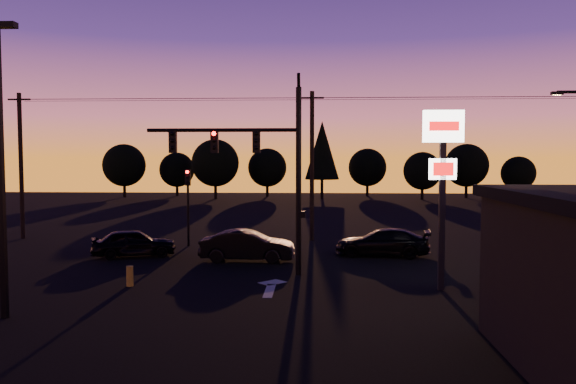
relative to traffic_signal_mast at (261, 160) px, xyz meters
name	(u,v)px	position (x,y,z in m)	size (l,w,h in m)	color
ground	(253,297)	(0.10, -3.99, -4.94)	(120.00, 120.00, 0.00)	black
lane_arrow	(271,287)	(0.60, -2.33, -4.93)	(1.20, 3.10, 0.01)	beige
traffic_signal_mast	(261,160)	(0.00, 0.00, 0.00)	(6.79, 0.52, 8.58)	black
secondary_signal	(188,196)	(-4.90, 7.49, -2.07)	(0.30, 0.31, 4.35)	black
parking_lot_light	(0,150)	(-7.40, -6.99, 0.33)	(1.25, 0.30, 9.14)	black
pylon_sign	(443,161)	(7.10, -2.49, -0.02)	(1.50, 0.28, 6.80)	black
utility_pole_0	(21,165)	(-15.90, 10.01, -0.34)	(1.40, 0.26, 9.00)	black
utility_pole_1	(312,165)	(2.10, 10.01, -0.34)	(1.40, 0.26, 9.00)	black
power_wires	(312,98)	(2.10, 10.01, 3.63)	(36.00, 1.22, 0.07)	black
bollard	(130,276)	(-4.93, -2.50, -4.54)	(0.27, 0.27, 0.80)	gold
tree_0	(124,165)	(-21.90, 46.01, -0.88)	(5.36, 5.36, 6.74)	black
tree_1	(177,170)	(-15.90, 49.01, -1.50)	(4.54, 4.54, 5.71)	black
tree_2	(215,163)	(-9.90, 44.01, -0.57)	(5.77, 5.78, 7.26)	black
tree_3	(267,168)	(-3.90, 48.01, -1.19)	(4.95, 4.95, 6.22)	black
tree_4	(322,150)	(3.10, 45.01, 0.99)	(4.18, 4.18, 9.50)	black
tree_5	(367,167)	(9.10, 50.01, -1.19)	(4.95, 4.95, 6.22)	black
tree_6	(422,171)	(15.10, 44.01, -1.50)	(4.54, 4.54, 5.71)	black
tree_7	(467,165)	(21.10, 47.01, -0.88)	(5.36, 5.36, 6.74)	black
tree_8	(518,173)	(27.10, 46.01, -1.82)	(4.12, 4.12, 5.19)	black
car_left	(134,243)	(-6.90, 4.00, -4.23)	(1.67, 4.16, 1.42)	black
car_mid	(247,246)	(-0.99, 3.08, -4.19)	(1.58, 4.54, 1.50)	black
car_right	(382,242)	(5.76, 4.87, -4.24)	(1.95, 4.80, 1.39)	black
suv_parked	(558,298)	(9.98, -6.03, -4.32)	(2.04, 4.43, 1.23)	black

